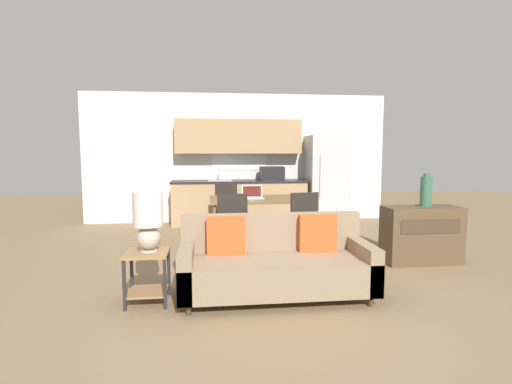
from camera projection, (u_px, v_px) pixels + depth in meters
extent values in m
plane|color=#7F6647|center=(272.00, 300.00, 4.06)|extent=(20.00, 20.00, 0.00)
cube|color=silver|center=(238.00, 158.00, 8.49)|extent=(6.40, 0.06, 2.70)
cube|color=white|center=(239.00, 148.00, 8.44)|extent=(1.14, 0.01, 0.92)
cube|color=tan|center=(239.00, 203.00, 8.25)|extent=(2.73, 0.62, 0.86)
cube|color=#232326|center=(239.00, 181.00, 8.21)|extent=(2.76, 0.65, 0.04)
cube|color=#B2B5B7|center=(220.00, 181.00, 8.11)|extent=(0.48, 0.36, 0.01)
cylinder|color=#B7BABC|center=(220.00, 174.00, 8.26)|extent=(0.02, 0.02, 0.24)
cube|color=tan|center=(239.00, 137.00, 8.25)|extent=(2.60, 0.34, 0.70)
cube|color=black|center=(272.00, 173.00, 8.22)|extent=(0.48, 0.36, 0.28)
cube|color=#B7BABC|center=(327.00, 179.00, 8.34)|extent=(0.80, 0.73, 1.82)
cylinder|color=silver|center=(321.00, 176.00, 7.92)|extent=(0.02, 0.02, 0.82)
cube|color=brown|center=(259.00, 199.00, 6.26)|extent=(1.52, 0.92, 0.04)
cylinder|color=brown|center=(215.00, 230.00, 5.82)|extent=(0.05, 0.05, 0.73)
cylinder|color=brown|center=(308.00, 227.00, 5.99)|extent=(0.05, 0.05, 0.73)
cylinder|color=brown|center=(214.00, 220.00, 6.61)|extent=(0.05, 0.05, 0.73)
cylinder|color=brown|center=(297.00, 218.00, 6.77)|extent=(0.05, 0.05, 0.73)
cylinder|color=#3D2D1E|center=(189.00, 310.00, 3.69)|extent=(0.05, 0.05, 0.10)
cylinder|color=#3D2D1E|center=(370.00, 301.00, 3.90)|extent=(0.05, 0.05, 0.10)
cylinder|color=#3D2D1E|center=(191.00, 286.00, 4.32)|extent=(0.05, 0.05, 0.10)
cylinder|color=#3D2D1E|center=(348.00, 280.00, 4.53)|extent=(0.05, 0.05, 0.10)
cube|color=#847056|center=(276.00, 273.00, 4.09)|extent=(1.96, 0.80, 0.33)
cube|color=#847056|center=(271.00, 246.00, 4.39)|extent=(1.96, 0.14, 0.73)
cube|color=#847056|center=(187.00, 270.00, 3.97)|extent=(0.14, 0.80, 0.47)
cube|color=#847056|center=(362.00, 264.00, 4.19)|extent=(0.14, 0.80, 0.47)
cube|color=#E05123|center=(226.00, 235.00, 4.19)|extent=(0.41, 0.15, 0.40)
cube|color=#E05123|center=(318.00, 233.00, 4.30)|extent=(0.41, 0.14, 0.40)
cube|color=olive|center=(147.00, 253.00, 3.94)|extent=(0.42, 0.42, 0.03)
cube|color=olive|center=(148.00, 291.00, 3.98)|extent=(0.38, 0.38, 0.02)
cube|color=#232326|center=(124.00, 286.00, 3.76)|extent=(0.03, 0.03, 0.49)
cube|color=#232326|center=(165.00, 284.00, 3.80)|extent=(0.03, 0.03, 0.49)
cube|color=#232326|center=(132.00, 274.00, 4.13)|extent=(0.03, 0.03, 0.49)
cube|color=#232326|center=(169.00, 272.00, 4.18)|extent=(0.03, 0.03, 0.49)
cylinder|color=#B2A893|center=(149.00, 250.00, 3.95)|extent=(0.16, 0.16, 0.02)
sphere|color=#B2A893|center=(149.00, 238.00, 3.93)|extent=(0.24, 0.24, 0.24)
cylinder|color=beige|center=(148.00, 209.00, 3.90)|extent=(0.29, 0.29, 0.33)
cube|color=brown|center=(421.00, 235.00, 5.39)|extent=(1.02, 0.43, 0.76)
cube|color=#413020|center=(431.00, 227.00, 5.15)|extent=(0.81, 0.01, 0.18)
cylinder|color=#336047|center=(426.00, 191.00, 5.37)|extent=(0.15, 0.15, 0.40)
cylinder|color=#336047|center=(427.00, 175.00, 5.35)|extent=(0.08, 0.08, 0.04)
cube|color=black|center=(231.00, 230.00, 5.49)|extent=(0.46, 0.46, 0.04)
cube|color=black|center=(233.00, 212.00, 5.27)|extent=(0.40, 0.07, 0.50)
cylinder|color=black|center=(241.00, 242.00, 5.72)|extent=(0.03, 0.03, 0.41)
cylinder|color=black|center=(217.00, 243.00, 5.65)|extent=(0.03, 0.03, 0.41)
cylinder|color=black|center=(245.00, 248.00, 5.39)|extent=(0.03, 0.03, 0.41)
cylinder|color=black|center=(220.00, 249.00, 5.32)|extent=(0.03, 0.03, 0.41)
cube|color=black|center=(226.00, 212.00, 7.01)|extent=(0.46, 0.46, 0.04)
cube|color=black|center=(226.00, 196.00, 7.18)|extent=(0.40, 0.07, 0.50)
cylinder|color=black|center=(216.00, 227.00, 6.86)|extent=(0.03, 0.03, 0.41)
cylinder|color=black|center=(235.00, 227.00, 6.87)|extent=(0.03, 0.03, 0.41)
cylinder|color=black|center=(217.00, 223.00, 7.20)|extent=(0.03, 0.03, 0.41)
cylinder|color=black|center=(236.00, 223.00, 7.21)|extent=(0.03, 0.03, 0.41)
cube|color=black|center=(299.00, 227.00, 5.65)|extent=(0.48, 0.48, 0.04)
cube|color=black|center=(304.00, 211.00, 5.44)|extent=(0.40, 0.09, 0.50)
cylinder|color=black|center=(305.00, 240.00, 5.89)|extent=(0.03, 0.03, 0.41)
cylinder|color=black|center=(284.00, 241.00, 5.80)|extent=(0.03, 0.03, 0.41)
cylinder|color=black|center=(315.00, 245.00, 5.56)|extent=(0.03, 0.03, 0.41)
cylinder|color=black|center=(292.00, 246.00, 5.47)|extent=(0.03, 0.03, 0.41)
cube|color=#B7BABC|center=(253.00, 198.00, 6.21)|extent=(0.33, 0.23, 0.02)
cube|color=#B7BABC|center=(252.00, 191.00, 6.31)|extent=(0.32, 0.06, 0.20)
cube|color=#4C1914|center=(252.00, 191.00, 6.31)|extent=(0.29, 0.05, 0.17)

